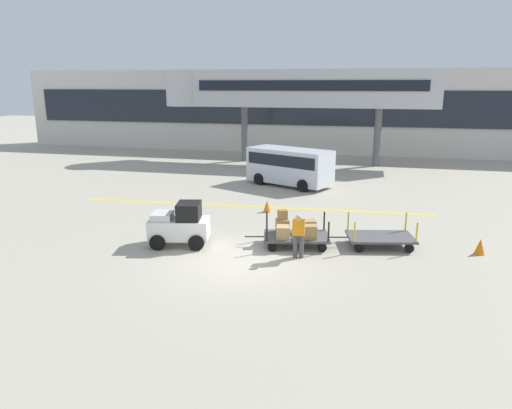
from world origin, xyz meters
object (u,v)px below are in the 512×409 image
Objects in this scene: baggage_cart_middle at (380,237)px; shuttle_van at (290,164)px; safety_cone_far at (480,246)px; baggage_cart_lead at (295,232)px; safety_cone_near at (267,206)px; baggage_handler at (298,234)px; baggage_tug at (180,225)px.

baggage_cart_middle is 0.60× the size of shuttle_van.
shuttle_van is 12.56m from safety_cone_far.
baggage_cart_lead is 5.61× the size of safety_cone_near.
baggage_cart_middle is 3.28m from baggage_handler.
safety_cone_near is 8.97m from safety_cone_far.
shuttle_van is at bearing 89.72° from safety_cone_near.
baggage_tug reaches higher than baggage_handler.
baggage_handler reaches higher than safety_cone_near.
baggage_cart_lead is 1.00× the size of baggage_cart_middle.
shuttle_van is at bearing 101.03° from baggage_handler.
baggage_handler reaches higher than baggage_cart_middle.
baggage_tug is 0.74× the size of baggage_cart_middle.
baggage_handler reaches higher than baggage_cart_lead.
safety_cone_near is at bearing 143.80° from baggage_cart_middle.
baggage_cart_lead is 6.33m from safety_cone_far.
baggage_cart_lead is 1.97× the size of baggage_handler.
baggage_handler is 2.84× the size of safety_cone_far.
safety_cone_near is (-1.93, 4.21, -0.26)m from baggage_cart_lead.
baggage_cart_lead is at bearing -79.35° from shuttle_van.
baggage_cart_lead is (4.01, 0.89, -0.22)m from baggage_tug.
baggage_cart_middle is at bearing 34.34° from baggage_handler.
baggage_tug reaches higher than safety_cone_far.
safety_cone_near is (-2.23, 5.42, -0.59)m from baggage_handler.
safety_cone_near is at bearing -90.28° from shuttle_van.
baggage_tug is at bearing 175.78° from baggage_handler.
baggage_cart_lead is 3.05m from baggage_cart_middle.
baggage_cart_lead reaches higher than safety_cone_near.
baggage_tug is 4.15× the size of safety_cone_far.
baggage_tug is at bearing -167.82° from baggage_cart_middle.
baggage_handler is (4.32, -0.32, 0.11)m from baggage_tug.
safety_cone_near is (2.09, 5.10, -0.48)m from baggage_tug.
baggage_handler is at bearing -75.83° from baggage_cart_lead.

